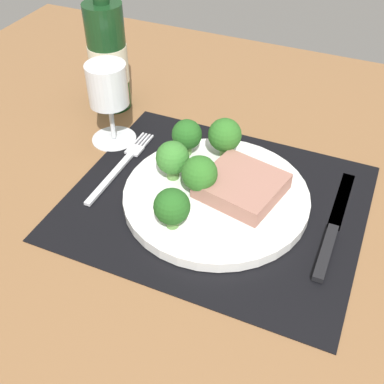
% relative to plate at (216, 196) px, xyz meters
% --- Properties ---
extents(ground_plane, '(1.40, 1.10, 0.03)m').
position_rel_plate_xyz_m(ground_plane, '(0.00, 0.00, -0.03)').
color(ground_plane, brown).
extents(placemat, '(0.42, 0.35, 0.00)m').
position_rel_plate_xyz_m(placemat, '(0.00, 0.00, -0.01)').
color(placemat, black).
rests_on(placemat, ground_plane).
extents(plate, '(0.27, 0.27, 0.02)m').
position_rel_plate_xyz_m(plate, '(0.00, 0.00, 0.00)').
color(plate, white).
rests_on(plate, placemat).
extents(steak, '(0.13, 0.12, 0.03)m').
position_rel_plate_xyz_m(steak, '(0.03, 0.01, 0.02)').
color(steak, '#9E6B5B').
rests_on(steak, plate).
extents(broccoli_center, '(0.05, 0.05, 0.06)m').
position_rel_plate_xyz_m(broccoli_center, '(-0.03, -0.09, 0.04)').
color(broccoli_center, '#5B8942').
rests_on(broccoli_center, plate).
extents(broccoli_near_steak, '(0.05, 0.05, 0.06)m').
position_rel_plate_xyz_m(broccoli_near_steak, '(-0.02, -0.01, 0.04)').
color(broccoli_near_steak, '#6B994C').
rests_on(broccoli_near_steak, plate).
extents(broccoli_near_fork, '(0.05, 0.05, 0.06)m').
position_rel_plate_xyz_m(broccoli_near_fork, '(-0.07, 0.01, 0.04)').
color(broccoli_near_fork, '#5B8942').
rests_on(broccoli_near_fork, plate).
extents(broccoli_front_edge, '(0.05, 0.05, 0.06)m').
position_rel_plate_xyz_m(broccoli_front_edge, '(-0.02, 0.09, 0.05)').
color(broccoli_front_edge, '#6B994C').
rests_on(broccoli_front_edge, plate).
extents(broccoli_back_left, '(0.05, 0.05, 0.06)m').
position_rel_plate_xyz_m(broccoli_back_left, '(-0.08, 0.07, 0.04)').
color(broccoli_back_left, '#5B8942').
rests_on(broccoli_back_left, plate).
extents(fork, '(0.02, 0.19, 0.01)m').
position_rel_plate_xyz_m(fork, '(-0.17, 0.01, -0.01)').
color(fork, silver).
rests_on(fork, placemat).
extents(knife, '(0.02, 0.23, 0.01)m').
position_rel_plate_xyz_m(knife, '(0.17, 0.01, -0.00)').
color(knife, black).
rests_on(knife, placemat).
extents(wine_bottle, '(0.07, 0.07, 0.28)m').
position_rel_plate_xyz_m(wine_bottle, '(-0.27, 0.17, 0.09)').
color(wine_bottle, '#143819').
rests_on(wine_bottle, ground_plane).
extents(wine_glass, '(0.08, 0.08, 0.14)m').
position_rel_plate_xyz_m(wine_glass, '(-0.22, 0.08, 0.08)').
color(wine_glass, silver).
rests_on(wine_glass, ground_plane).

